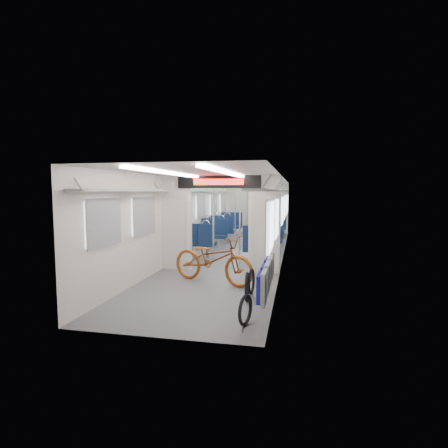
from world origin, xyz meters
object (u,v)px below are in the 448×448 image
stanchion_near_left (213,221)px  seat_bay_near_left (207,235)px  bike_hoop_b (247,288)px  bike_hoop_c (251,283)px  stanchion_far_left (235,213)px  seat_bay_far_right (273,226)px  seat_bay_far_left (227,225)px  stanchion_near_right (240,221)px  bike_hoop_a (245,312)px  seat_bay_near_right (265,238)px  stanchion_far_right (254,213)px  bicycle (213,259)px  flip_bench (267,274)px

stanchion_near_left → seat_bay_near_left: bearing=110.0°
bike_hoop_b → bike_hoop_c: size_ratio=1.09×
bike_hoop_c → stanchion_far_left: size_ratio=0.21×
seat_bay_near_left → seat_bay_far_right: seat_bay_far_right is taller
seat_bay_far_left → stanchion_near_right: size_ratio=0.96×
bike_hoop_c → bike_hoop_a: bearing=-86.0°
bike_hoop_c → seat_bay_near_right: (-0.07, 3.61, 0.36)m
bike_hoop_b → stanchion_near_right: stanchion_near_right is taller
stanchion_far_right → bike_hoop_a: bearing=-84.1°
bike_hoop_a → stanchion_near_left: size_ratio=0.20×
bike_hoop_a → bicycle: bearing=114.8°
bicycle → seat_bay_near_right: seat_bay_near_right is taller
bike_hoop_b → seat_bay_far_left: bearing=103.8°
flip_bench → seat_bay_near_right: seat_bay_near_right is taller
seat_bay_near_left → seat_bay_far_left: seat_bay_far_left is taller
bicycle → stanchion_near_left: 2.04m
stanchion_near_right → seat_bay_near_right: bearing=59.7°
flip_bench → bike_hoop_b: (-0.37, 0.28, -0.34)m
seat_bay_near_left → stanchion_far_left: 1.87m
bike_hoop_c → seat_bay_near_left: (-1.94, 4.17, 0.34)m
seat_bay_far_left → bike_hoop_a: bearing=-77.1°
bicycle → flip_bench: (1.25, -1.37, 0.07)m
bicycle → seat_bay_near_left: size_ratio=0.91×
stanchion_near_left → stanchion_far_right: 3.39m
flip_bench → bike_hoop_b: size_ratio=3.92×
flip_bench → stanchion_far_left: bearing=104.3°
bike_hoop_a → stanchion_near_left: (-1.44, 4.06, 0.94)m
bike_hoop_a → seat_bay_far_left: (-2.05, 8.92, 0.36)m
seat_bay_near_left → stanchion_far_left: stanchion_far_left is taller
bike_hoop_c → stanchion_far_right: size_ratio=0.21×
bicycle → seat_bay_far_right: seat_bay_far_right is taller
bike_hoop_a → seat_bay_near_left: (-2.05, 5.73, 0.35)m
bicycle → seat_bay_near_left: 3.70m
bike_hoop_c → stanchion_near_left: 2.98m
seat_bay_far_right → stanchion_far_right: bearing=-111.5°
seat_bay_near_left → seat_bay_far_right: 3.64m
bike_hoop_a → flip_bench: bearing=73.4°
stanchion_near_right → bicycle: bearing=-97.2°
stanchion_near_left → bike_hoop_c: bearing=-62.0°
bicycle → seat_bay_far_left: size_ratio=0.88×
bicycle → bike_hoop_a: bearing=-134.7°
bike_hoop_c → seat_bay_far_left: bearing=104.8°
bicycle → stanchion_near_right: stanchion_near_right is taller
seat_bay_near_right → stanchion_far_left: (-1.26, 2.22, 0.58)m
seat_bay_near_left → bike_hoop_b: bearing=-67.5°
bike_hoop_c → seat_bay_near_right: size_ratio=0.21×
bike_hoop_b → stanchion_near_right: bearing=101.5°
seat_bay_near_right → stanchion_near_right: size_ratio=1.00×
seat_bay_near_left → stanchion_near_right: stanchion_near_right is taller
bike_hoop_c → stanchion_far_left: (-1.33, 5.84, 0.93)m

